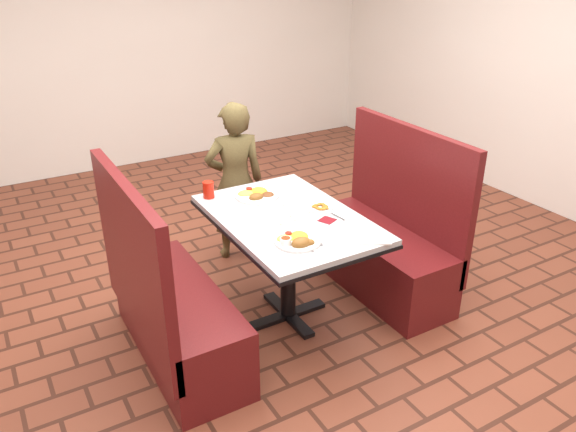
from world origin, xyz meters
The scene contains 15 objects.
room centered at (0.00, 0.00, 1.91)m, with size 7.00×7.04×2.82m.
dining_table centered at (0.00, 0.00, 0.65)m, with size 0.81×1.21×0.75m.
booth_bench_left centered at (-0.80, 0.00, 0.33)m, with size 0.47×1.20×1.17m.
booth_bench_right centered at (0.80, 0.00, 0.33)m, with size 0.47×1.20×1.17m.
diner_person centered at (0.09, 0.96, 0.62)m, with size 0.46×0.30×1.25m, color brown.
near_dinner_plate centered at (-0.13, -0.33, 0.78)m, with size 0.26×0.26×0.08m.
far_dinner_plate centered at (-0.03, 0.37, 0.78)m, with size 0.29×0.29×0.07m.
plantain_plate centered at (0.23, -0.01, 0.76)m, with size 0.16×0.16×0.02m.
maroon_napkin centered at (0.18, -0.17, 0.75)m, with size 0.09×0.09×0.00m, color maroon.
spoon_utensil centered at (0.25, -0.17, 0.75)m, with size 0.01×0.13×0.00m, color silver.
red_tumbler centered at (-0.31, 0.51, 0.81)m, with size 0.07×0.07×0.11m, color red.
paper_napkin centered at (0.26, -0.52, 0.76)m, with size 0.18×0.14×0.01m, color white.
knife_utensil centered at (-0.05, -0.36, 0.76)m, with size 0.01×0.15×0.00m, color #BDBDC1.
fork_utensil centered at (-0.09, -0.41, 0.76)m, with size 0.01×0.15×0.00m, color silver.
lettuce_shreds centered at (0.04, 0.06, 0.75)m, with size 0.28×0.32×0.00m, color #8CAE45, non-canonical shape.
Camera 1 is at (-1.58, -2.70, 2.23)m, focal length 35.00 mm.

